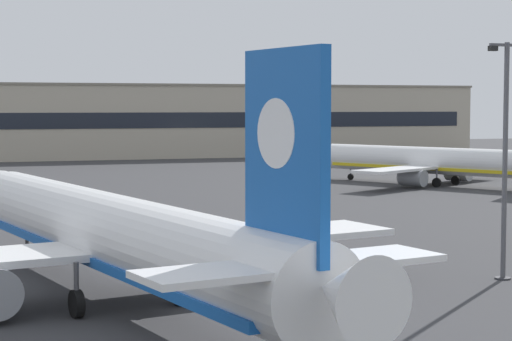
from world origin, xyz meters
The scene contains 5 objects.
taxiway_centreline centered at (0.00, 30.00, 0.00)m, with size 0.30×180.00×0.01m, color yellow.
airliner_foreground centered at (-5.70, 13.19, 3.37)m, with size 32.31×41.20×11.65m.
airliner_background centered at (42.94, 67.96, 2.88)m, with size 25.83×32.16×9.97m.
apron_lamp_post centered at (16.04, 12.79, 6.89)m, with size 2.24×0.90×13.17m.
terminal_building centered at (10.02, 137.72, 6.78)m, with size 154.23×12.40×13.54m.
Camera 1 is at (-13.57, -31.66, 9.74)m, focal length 65.48 mm.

